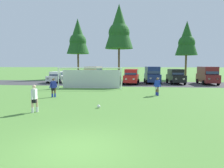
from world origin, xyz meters
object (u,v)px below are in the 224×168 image
(player_defender_far, at_px, (53,88))
(parked_car_slot_end, at_px, (207,75))
(soccer_goal, at_px, (91,78))
(player_striker_near, at_px, (157,87))
(parked_car_slot_far_left, at_px, (57,77))
(parked_car_slot_center, at_px, (114,78))
(player_midfield_center, at_px, (34,99))
(parked_car_slot_left, at_px, (75,77))
(parked_car_slot_right, at_px, (152,74))
(parked_car_slot_far_right, at_px, (176,76))
(parked_car_slot_center_left, at_px, (94,74))
(soccer_ball, at_px, (99,106))
(parked_car_slot_center_right, at_px, (132,76))

(player_defender_far, height_order, parked_car_slot_end, parked_car_slot_end)
(soccer_goal, relative_size, player_striker_near, 4.57)
(parked_car_slot_far_left, height_order, parked_car_slot_center, same)
(player_midfield_center, bearing_deg, parked_car_slot_left, 100.70)
(parked_car_slot_center, relative_size, parked_car_slot_end, 0.88)
(parked_car_slot_right, bearing_deg, parked_car_slot_center, -157.50)
(parked_car_slot_right, bearing_deg, parked_car_slot_far_right, -5.77)
(player_midfield_center, relative_size, parked_car_slot_right, 0.33)
(parked_car_slot_center_left, bearing_deg, parked_car_slot_far_left, 179.00)
(player_striker_near, xyz_separation_m, player_defender_far, (-9.02, -2.06, 0.00))
(parked_car_slot_center_left, xyz_separation_m, parked_car_slot_right, (8.92, 0.67, 0.00))
(parked_car_slot_center_left, bearing_deg, parked_car_slot_far_right, 1.50)
(player_defender_far, xyz_separation_m, parked_car_slot_left, (-2.50, 14.06, 0.05))
(soccer_ball, relative_size, parked_car_slot_far_right, 0.05)
(parked_car_slot_center_left, bearing_deg, player_defender_far, -91.82)
(player_striker_near, bearing_deg, soccer_goal, 146.08)
(soccer_goal, bearing_deg, parked_car_slot_left, 120.58)
(player_midfield_center, height_order, parked_car_slot_left, parked_car_slot_left)
(soccer_goal, height_order, parked_car_slot_far_right, soccer_goal)
(player_striker_near, distance_m, parked_car_slot_right, 12.81)
(parked_car_slot_center, distance_m, parked_car_slot_center_right, 2.63)
(player_striker_near, distance_m, parked_car_slot_center_right, 11.64)
(player_defender_far, xyz_separation_m, parked_car_slot_center_left, (0.45, 14.18, 0.52))
(parked_car_slot_far_left, distance_m, parked_car_slot_center, 9.52)
(parked_car_slot_center_left, bearing_deg, parked_car_slot_center, -25.92)
(parked_car_slot_center_right, height_order, parked_car_slot_far_right, same)
(parked_car_slot_center_left, relative_size, parked_car_slot_far_right, 1.04)
(player_defender_far, xyz_separation_m, parked_car_slot_end, (17.23, 14.49, 0.52))
(parked_car_slot_center_left, bearing_deg, player_striker_near, -54.73)
(parked_car_slot_left, height_order, parked_car_slot_far_right, parked_car_slot_far_right)
(soccer_goal, xyz_separation_m, parked_car_slot_far_right, (11.10, 7.50, -0.18))
(soccer_goal, bearing_deg, parked_car_slot_center, 68.83)
(player_midfield_center, bearing_deg, parked_car_slot_center_right, 75.10)
(parked_car_slot_center, bearing_deg, parked_car_slot_left, 166.55)
(parked_car_slot_left, bearing_deg, parked_car_slot_center_left, 2.41)
(parked_car_slot_far_left, bearing_deg, parked_car_slot_center, -10.53)
(soccer_goal, distance_m, player_midfield_center, 12.71)
(soccer_goal, bearing_deg, parked_car_slot_center_left, 99.63)
(player_striker_near, relative_size, parked_car_slot_center_right, 0.35)
(player_midfield_center, bearing_deg, parked_car_slot_center_left, 92.25)
(parked_car_slot_center_left, relative_size, parked_car_slot_right, 1.00)
(player_defender_far, height_order, parked_car_slot_far_right, parked_car_slot_far_right)
(player_defender_far, relative_size, parked_car_slot_end, 0.34)
(soccer_goal, bearing_deg, soccer_ball, -74.27)
(soccer_goal, relative_size, parked_car_slot_left, 1.74)
(parked_car_slot_end, bearing_deg, player_defender_far, -139.94)
(parked_car_slot_left, xyz_separation_m, parked_car_slot_center_left, (2.95, 0.12, 0.47))
(parked_car_slot_left, bearing_deg, player_midfield_center, -79.30)
(soccer_ball, distance_m, parked_car_slot_right, 19.45)
(player_striker_near, relative_size, parked_car_slot_left, 0.38)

